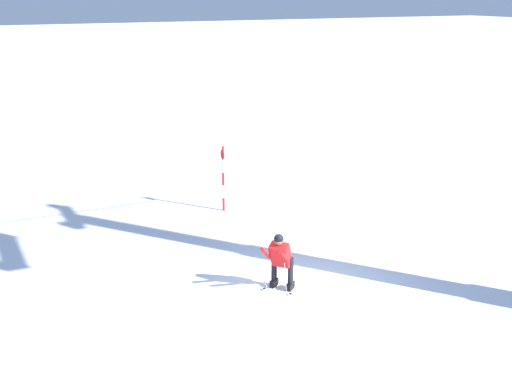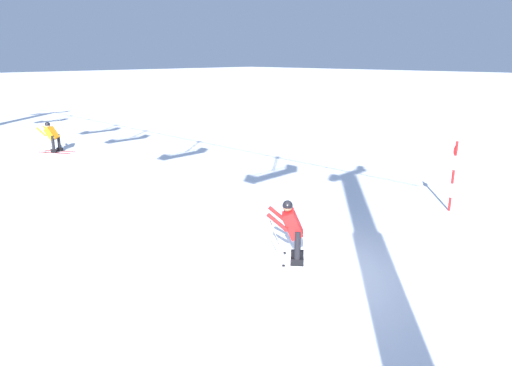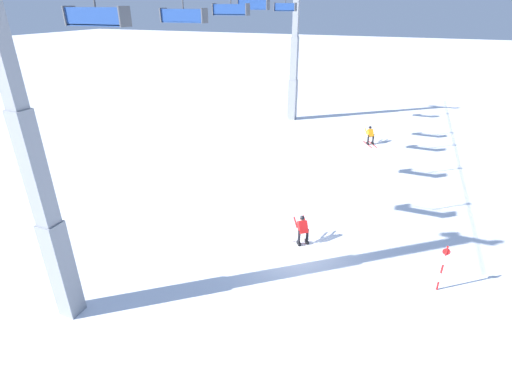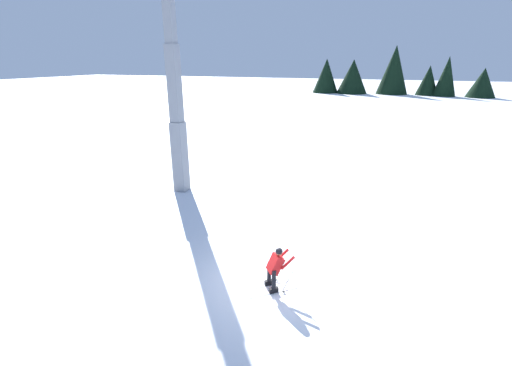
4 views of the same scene
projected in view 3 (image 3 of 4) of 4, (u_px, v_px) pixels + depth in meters
ground_plane at (293, 244)px, 17.66m from camera, size 260.00×260.00×0.00m
skier_carving_main at (302, 228)px, 17.44m from camera, size 1.54×1.38×1.51m
lift_tower_near at (40, 190)px, 11.70m from camera, size 0.66×2.33×11.80m
lift_tower_far at (294, 67)px, 34.80m from camera, size 0.73×2.86×11.80m
chairlift_seat_nearest at (95, 16)px, 12.61m from camera, size 0.61×2.38×2.22m
chairlift_seat_second at (183, 15)px, 17.24m from camera, size 0.61×2.23×2.33m
chairlift_seat_middle at (230, 9)px, 21.44m from camera, size 0.61×2.14×2.13m
chairlift_seat_fourth at (253, 5)px, 24.20m from camera, size 0.61×2.06×1.89m
chairlift_seat_farthest at (285, 7)px, 29.92m from camera, size 0.61×1.76×2.07m
trail_marker_pole at (443, 267)px, 14.40m from camera, size 0.07×0.28×2.05m
skier_distant_uphill at (370, 134)px, 30.06m from camera, size 1.73×1.35×1.54m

